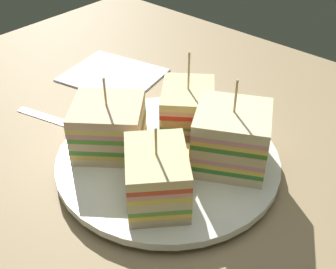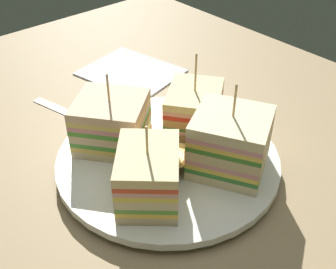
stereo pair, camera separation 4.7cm
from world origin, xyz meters
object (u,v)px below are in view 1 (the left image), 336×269
(sandwich_wedge_1, at_px, (188,107))
(napkin, at_px, (113,74))
(plate, at_px, (168,160))
(sandwich_wedge_3, at_px, (157,177))
(chip_pile, at_px, (167,159))
(sandwich_wedge_0, at_px, (231,138))
(spoon, at_px, (84,128))
(sandwich_wedge_2, at_px, (109,127))

(sandwich_wedge_1, height_order, napkin, sandwich_wedge_1)
(plate, bearing_deg, sandwich_wedge_3, 122.10)
(sandwich_wedge_3, distance_m, chip_pile, 0.05)
(sandwich_wedge_3, relative_size, napkin, 0.69)
(sandwich_wedge_0, xyz_separation_m, spoon, (0.19, 0.05, -0.05))
(sandwich_wedge_0, height_order, sandwich_wedge_1, sandwich_wedge_0)
(plate, xyz_separation_m, napkin, (0.21, -0.11, -0.01))
(sandwich_wedge_3, relative_size, chip_pile, 1.40)
(plate, height_order, spoon, plate)
(plate, height_order, napkin, plate)
(sandwich_wedge_1, xyz_separation_m, sandwich_wedge_2, (0.04, 0.10, 0.00))
(sandwich_wedge_3, xyz_separation_m, spoon, (0.16, -0.04, -0.04))
(sandwich_wedge_3, distance_m, spoon, 0.17)
(chip_pile, height_order, spoon, chip_pile)
(sandwich_wedge_0, bearing_deg, plate, 3.14)
(sandwich_wedge_2, bearing_deg, plate, -8.96)
(sandwich_wedge_2, xyz_separation_m, chip_pile, (-0.07, -0.01, -0.02))
(spoon, distance_m, napkin, 0.15)
(plate, distance_m, sandwich_wedge_0, 0.08)
(plate, bearing_deg, spoon, 8.18)
(sandwich_wedge_2, height_order, spoon, sandwich_wedge_2)
(spoon, bearing_deg, napkin, 108.42)
(chip_pile, bearing_deg, spoon, -0.03)
(sandwich_wedge_1, bearing_deg, plate, -15.93)
(sandwich_wedge_1, xyz_separation_m, sandwich_wedge_3, (-0.06, 0.12, 0.00))
(plate, bearing_deg, chip_pile, 128.42)
(plate, height_order, sandwich_wedge_0, sandwich_wedge_0)
(sandwich_wedge_3, bearing_deg, sandwich_wedge_2, 28.40)
(sandwich_wedge_2, xyz_separation_m, spoon, (0.07, -0.01, -0.04))
(sandwich_wedge_1, bearing_deg, chip_pile, -11.41)
(sandwich_wedge_3, xyz_separation_m, napkin, (0.24, -0.16, -0.04))
(chip_pile, bearing_deg, sandwich_wedge_2, 11.08)
(spoon, bearing_deg, chip_pile, -14.55)
(sandwich_wedge_1, bearing_deg, sandwich_wedge_0, 34.54)
(sandwich_wedge_2, bearing_deg, chip_pile, -26.82)
(plate, relative_size, sandwich_wedge_0, 2.41)
(chip_pile, distance_m, spoon, 0.15)
(plate, height_order, sandwich_wedge_2, sandwich_wedge_2)
(plate, bearing_deg, sandwich_wedge_1, -69.28)
(sandwich_wedge_3, bearing_deg, napkin, 9.18)
(sandwich_wedge_2, distance_m, chip_pile, 0.08)
(sandwich_wedge_3, xyz_separation_m, chip_pile, (0.02, -0.04, -0.01))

